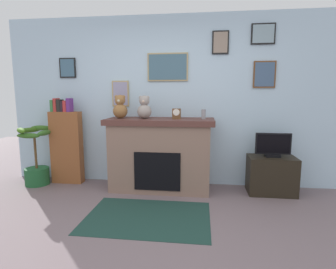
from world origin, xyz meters
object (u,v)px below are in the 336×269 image
Objects in this scene: potted_plant at (36,163)px; tv_stand at (271,175)px; bookshelf at (66,144)px; television at (273,146)px; mantel_clock at (177,114)px; teddy_bear_grey at (144,108)px; candle_jar at (204,114)px; fireplace at (160,154)px; teddy_bear_cream at (120,108)px.

potted_plant is 1.41× the size of tv_stand.
bookshelf reaches higher than television.
teddy_bear_grey reaches higher than mantel_clock.
television is 1.07m from candle_jar.
potted_plant is (-1.97, -0.06, -0.19)m from fireplace.
candle_jar is (-0.98, -0.02, 0.86)m from tv_stand.
teddy_bear_grey is (-1.84, -0.02, 0.94)m from tv_stand.
teddy_bear_cream is (-1.22, -0.00, 0.09)m from candle_jar.
mantel_clock is (1.77, -0.12, 0.51)m from bookshelf.
fireplace is 4.65× the size of teddy_bear_grey.
fireplace is 10.53× the size of mantel_clock.
bookshelf is at bearing 172.77° from teddy_bear_cream.
bookshelf is 9.75× the size of candle_jar.
potted_plant is 1.90× the size of television.
tv_stand is (3.14, -0.10, -0.36)m from bookshelf.
mantel_clock reaches higher than tv_stand.
potted_plant is at bearing -179.02° from tv_stand.
teddy_bear_grey reaches higher than tv_stand.
potted_plant is at bearing -179.05° from television.
tv_stand is 4.40× the size of mantel_clock.
bookshelf is 3.14m from television.
potted_plant is at bearing -178.25° from teddy_bear_cream.
potted_plant is 2.68× the size of teddy_bear_cream.
fireplace is 4.55× the size of teddy_bear_cream.
television is (3.14, -0.10, 0.07)m from bookshelf.
teddy_bear_cream is at bearing -7.23° from bookshelf.
candle_jar is (0.63, -0.02, 0.59)m from fireplace.
television is at bearing 0.46° from teddy_bear_cream.
bookshelf is at bearing 176.12° from mantel_clock.
fireplace is at bearing 175.41° from mantel_clock.
mantel_clock is at bearing -0.08° from teddy_bear_cream.
candle_jar is (-0.98, -0.02, 0.44)m from television.
teddy_bear_cream is (1.37, 0.04, 0.87)m from potted_plant.
television is 1.91m from teddy_bear_grey.
mantel_clock is 0.48m from teddy_bear_grey.
potted_plant is 6.20× the size of mantel_clock.
bookshelf reaches higher than candle_jar.
fireplace is 1.61m from television.
teddy_bear_cream is (-2.20, -0.02, 0.95)m from tv_stand.
candle_jar is 0.86m from teddy_bear_grey.
fireplace is 1.54m from bookshelf.
candle_jar is (2.59, 0.04, 0.79)m from potted_plant.
mantel_clock is (-0.39, -0.00, 0.01)m from candle_jar.
teddy_bear_grey is (-0.47, 0.00, 0.08)m from mantel_clock.
bookshelf is 1.47× the size of potted_plant.
tv_stand is 2.40m from teddy_bear_cream.
tv_stand is at bearing 90.00° from television.
teddy_bear_cream is (0.94, -0.12, 0.59)m from bookshelf.
tv_stand is 2.06m from teddy_bear_grey.
potted_plant is (-0.43, -0.16, -0.28)m from bookshelf.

